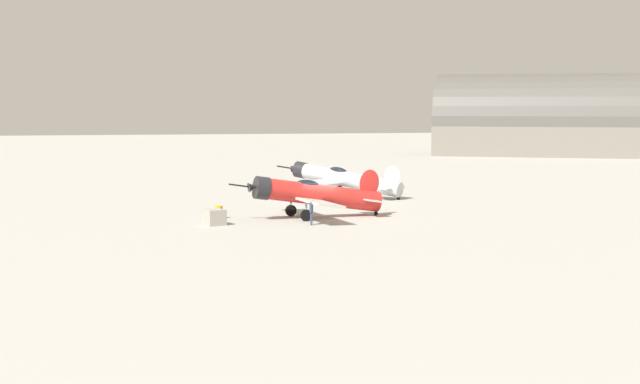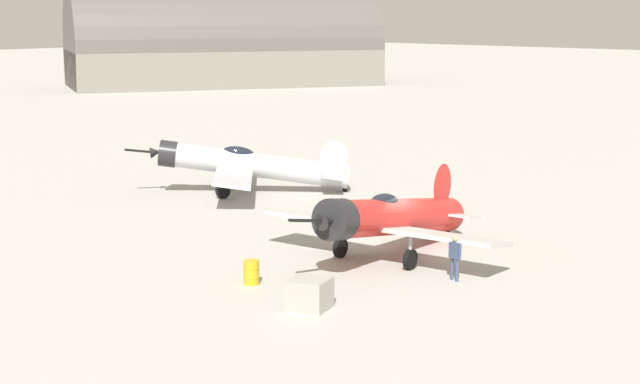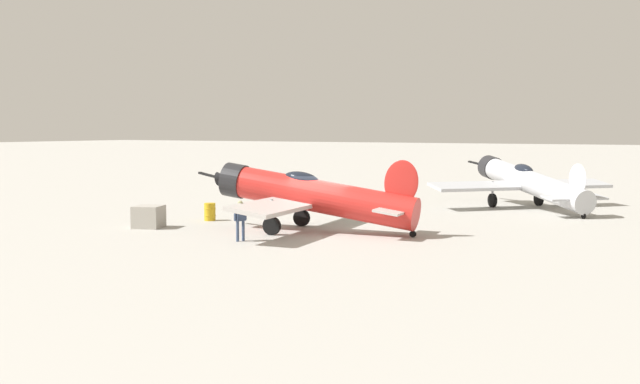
# 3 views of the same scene
# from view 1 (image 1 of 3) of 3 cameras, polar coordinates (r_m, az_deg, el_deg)

# --- Properties ---
(ground_plane) EXTENTS (400.00, 400.00, 0.00)m
(ground_plane) POSITION_cam_1_polar(r_m,az_deg,el_deg) (67.92, 0.00, -1.51)
(ground_plane) COLOR #A8A59E
(airplane_foreground) EXTENTS (11.04, 10.55, 3.38)m
(airplane_foreground) POSITION_cam_1_polar(r_m,az_deg,el_deg) (67.58, -0.39, -0.15)
(airplane_foreground) COLOR red
(airplane_foreground) RESTS_ON ground_plane
(airplane_mid_apron) EXTENTS (9.86, 9.88, 2.93)m
(airplane_mid_apron) POSITION_cam_1_polar(r_m,az_deg,el_deg) (83.32, 1.35, 0.77)
(airplane_mid_apron) COLOR #B7BABF
(airplane_mid_apron) RESTS_ON ground_plane
(ground_crew_mechanic) EXTENTS (0.34, 0.63, 1.68)m
(ground_crew_mechanic) POSITION_cam_1_polar(r_m,az_deg,el_deg) (63.62, -0.51, -1.04)
(ground_crew_mechanic) COLOR #384766
(ground_crew_mechanic) RESTS_ON ground_plane
(equipment_crate) EXTENTS (1.59, 1.62, 1.03)m
(equipment_crate) POSITION_cam_1_polar(r_m,az_deg,el_deg) (64.03, -6.22, -1.48)
(equipment_crate) COLOR #9E998E
(equipment_crate) RESTS_ON ground_plane
(fuel_drum) EXTENTS (0.60, 0.60, 0.88)m
(fuel_drum) POSITION_cam_1_polar(r_m,az_deg,el_deg) (67.72, -5.95, -1.18)
(fuel_drum) COLOR gold
(fuel_drum) RESTS_ON ground_plane
(distant_hangar) EXTENTS (41.95, 32.73, 16.36)m
(distant_hangar) POSITION_cam_1_polar(r_m,az_deg,el_deg) (157.74, 13.98, 3.58)
(distant_hangar) COLOR slate
(distant_hangar) RESTS_ON ground_plane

